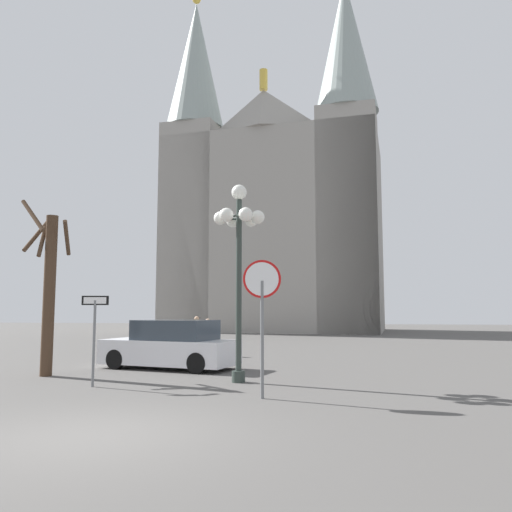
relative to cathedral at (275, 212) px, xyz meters
The scene contains 9 objects.
ground_plane 39.03m from the cathedral, 87.94° to the right, with size 120.00×120.00×0.00m, color #514F4C.
cathedral is the anchor object (origin of this frame).
stop_sign 35.14m from the cathedral, 84.18° to the right, with size 0.85×0.23×3.06m.
one_way_arrow_sign 34.17m from the cathedral, 91.78° to the right, with size 0.67×0.17×2.30m.
street_lamp 32.37m from the cathedral, 85.48° to the right, with size 1.43×1.29×5.42m.
bare_tree 32.36m from the cathedral, 96.17° to the right, with size 1.53×1.53×5.24m.
parked_car_near_white 30.49m from the cathedral, 90.58° to the right, with size 4.78×2.88×1.60m.
pedestrian_walking 25.99m from the cathedral, 90.53° to the right, with size 0.32×0.32×1.56m.
pedestrian_standing 24.31m from the cathedral, 93.11° to the right, with size 0.32×0.32×1.63m.
Camera 1 is at (3.64, -7.66, 1.96)m, focal length 35.45 mm.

